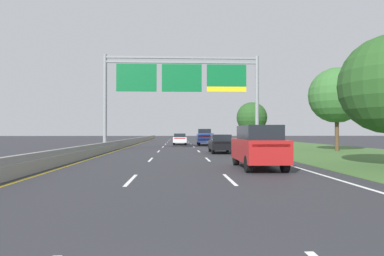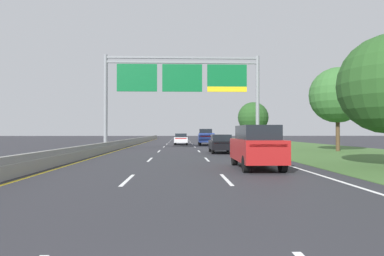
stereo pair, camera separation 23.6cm
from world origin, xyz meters
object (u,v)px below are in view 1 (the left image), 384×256
overhead_sign_gantry (182,83)px  car_white_centre_lane_sedan (180,139)px  pickup_truck_blue (205,137)px  roadside_tree_far (252,117)px  roadside_tree_mid (337,95)px  car_red_right_lane_suv (258,146)px  car_black_right_lane_sedan (221,143)px

overhead_sign_gantry → car_white_centre_lane_sedan: bearing=90.3°
pickup_truck_blue → roadside_tree_far: size_ratio=0.89×
roadside_tree_mid → roadside_tree_far: bearing=102.8°
car_white_centre_lane_sedan → car_red_right_lane_suv: 30.32m
roadside_tree_far → pickup_truck_blue: bearing=-159.5°
car_red_right_lane_suv → roadside_tree_far: roadside_tree_far is taller
pickup_truck_blue → car_black_right_lane_sedan: size_ratio=1.23×
pickup_truck_blue → car_black_right_lane_sedan: 16.77m
car_black_right_lane_sedan → roadside_tree_far: size_ratio=0.72×
pickup_truck_blue → car_red_right_lane_suv: size_ratio=1.16×
car_white_centre_lane_sedan → roadside_tree_mid: roadside_tree_mid is taller
overhead_sign_gantry → roadside_tree_mid: 14.58m
overhead_sign_gantry → roadside_tree_far: bearing=56.6°
roadside_tree_mid → overhead_sign_gantry: bearing=173.2°
pickup_truck_blue → car_red_right_lane_suv: (0.24, -28.86, 0.02)m
pickup_truck_blue → roadside_tree_mid: (11.11, -14.88, 4.13)m
car_red_right_lane_suv → roadside_tree_mid: bearing=-37.4°
car_red_right_lane_suv → roadside_tree_far: bearing=-11.8°
pickup_truck_blue → roadside_tree_mid: 19.02m
roadside_tree_mid → roadside_tree_far: size_ratio=1.27×
pickup_truck_blue → car_black_right_lane_sedan: pickup_truck_blue is taller
car_black_right_lane_sedan → overhead_sign_gantry: bearing=43.2°
car_white_centre_lane_sedan → car_black_right_lane_sedan: (3.37, -18.01, 0.00)m
car_black_right_lane_sedan → roadside_tree_far: bearing=-19.2°
overhead_sign_gantry → pickup_truck_blue: (3.30, 13.15, -5.49)m
car_white_centre_lane_sedan → roadside_tree_mid: (14.50, -16.12, 4.38)m
overhead_sign_gantry → pickup_truck_blue: size_ratio=2.76×
roadside_tree_far → car_white_centre_lane_sedan: bearing=-172.3°
overhead_sign_gantry → pickup_truck_blue: bearing=75.9°
car_red_right_lane_suv → roadside_tree_far: 32.39m
car_white_centre_lane_sedan → car_black_right_lane_sedan: bearing=-168.8°
car_white_centre_lane_sedan → car_black_right_lane_sedan: 18.32m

